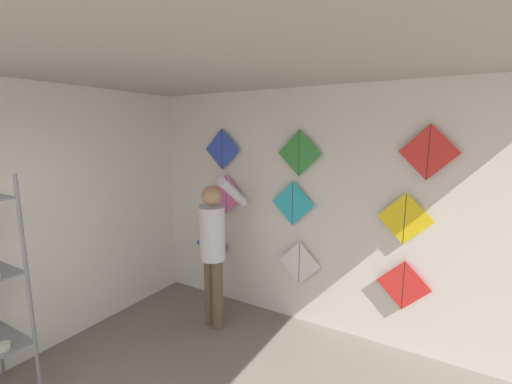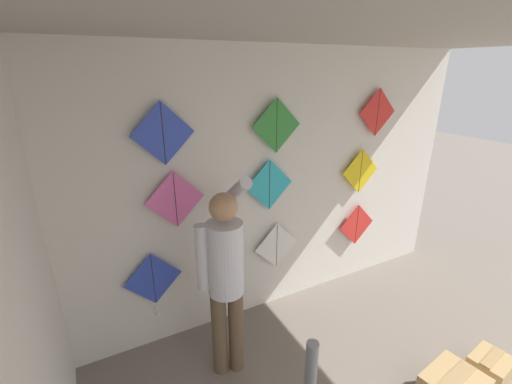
% 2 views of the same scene
% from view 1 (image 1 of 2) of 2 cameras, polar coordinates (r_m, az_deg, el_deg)
% --- Properties ---
extents(back_panel, '(4.93, 0.06, 2.80)m').
position_cam_1_polar(back_panel, '(4.10, 7.64, -2.83)').
color(back_panel, silver).
rests_on(back_panel, ground).
extents(left_panel, '(0.06, 4.39, 2.80)m').
position_cam_1_polar(left_panel, '(4.21, -31.50, -3.92)').
color(left_panel, silver).
rests_on(left_panel, ground).
extents(ceiling_slab, '(4.93, 4.39, 0.04)m').
position_cam_1_polar(ceiling_slab, '(2.49, -9.78, 21.87)').
color(ceiling_slab, '#A8A399').
extents(shopkeeper, '(0.45, 0.58, 1.82)m').
position_cam_1_polar(shopkeeper, '(4.06, -7.14, -8.47)').
color(shopkeeper, brown).
rests_on(shopkeeper, ground).
extents(kite_0, '(0.53, 0.04, 0.67)m').
position_cam_1_polar(kite_0, '(4.86, -7.45, -9.04)').
color(kite_0, blue).
extents(kite_1, '(0.53, 0.01, 0.53)m').
position_cam_1_polar(kite_1, '(4.20, 7.22, -11.65)').
color(kite_1, white).
extents(kite_2, '(0.53, 0.01, 0.53)m').
position_cam_1_polar(kite_2, '(3.93, 23.33, -14.09)').
color(kite_2, red).
extents(kite_3, '(0.53, 0.01, 0.53)m').
position_cam_1_polar(kite_3, '(4.51, -4.99, -0.42)').
color(kite_3, pink).
extents(kite_4, '(0.53, 0.01, 0.53)m').
position_cam_1_polar(kite_4, '(4.04, 6.11, -1.90)').
color(kite_4, '#28B2C6').
extents(kite_5, '(0.53, 0.01, 0.53)m').
position_cam_1_polar(kite_5, '(3.72, 23.54, -4.12)').
color(kite_5, yellow).
extents(kite_6, '(0.53, 0.01, 0.53)m').
position_cam_1_polar(kite_6, '(4.48, -5.67, 7.07)').
color(kite_6, blue).
extents(kite_7, '(0.53, 0.01, 0.53)m').
position_cam_1_polar(kite_7, '(3.93, 7.20, 6.44)').
color(kite_7, '#338C38').
extents(kite_8, '(0.53, 0.01, 0.53)m').
position_cam_1_polar(kite_8, '(3.61, 26.81, 5.93)').
color(kite_8, red).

